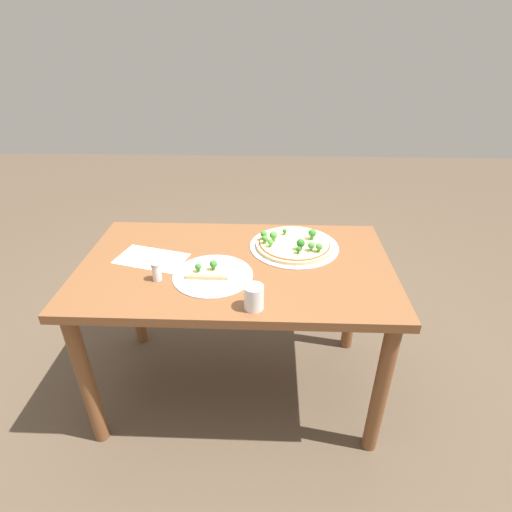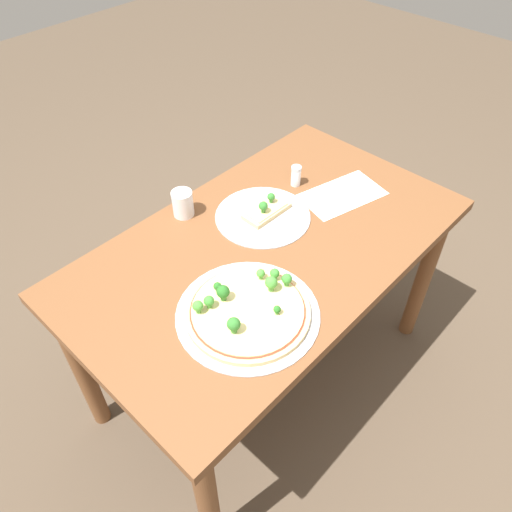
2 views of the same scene
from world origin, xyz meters
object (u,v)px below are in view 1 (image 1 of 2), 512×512
at_px(pizza_tray_slice, 211,274).
at_px(drinking_cup, 254,297).
at_px(condiment_shaker, 156,271).
at_px(dining_table, 236,283).
at_px(pizza_tray_whole, 294,244).

height_order(pizza_tray_slice, drinking_cup, drinking_cup).
distance_m(pizza_tray_slice, condiment_shaker, 0.20).
xyz_separation_m(drinking_cup, condiment_shaker, (-0.37, 0.16, -0.01)).
distance_m(dining_table, pizza_tray_slice, 0.17).
relative_size(dining_table, pizza_tray_slice, 4.08).
distance_m(dining_table, drinking_cup, 0.34).
bearing_deg(pizza_tray_slice, drinking_cup, -48.34).
bearing_deg(drinking_cup, dining_table, 106.29).
distance_m(pizza_tray_whole, pizza_tray_slice, 0.41).
xyz_separation_m(pizza_tray_slice, drinking_cup, (0.17, -0.20, 0.04)).
distance_m(dining_table, pizza_tray_whole, 0.30).
height_order(dining_table, condiment_shaker, condiment_shaker).
height_order(pizza_tray_whole, pizza_tray_slice, pizza_tray_whole).
distance_m(pizza_tray_slice, drinking_cup, 0.27).
bearing_deg(condiment_shaker, pizza_tray_whole, 27.70).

